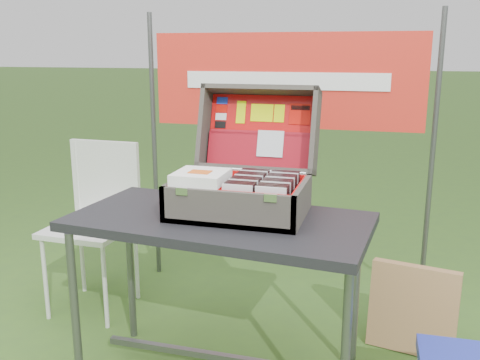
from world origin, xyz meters
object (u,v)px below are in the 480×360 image
(suitcase, at_px, (243,153))
(chair, at_px, (90,230))
(table, at_px, (220,302))
(cardboard_box, at_px, (413,309))

(suitcase, xyz_separation_m, chair, (-1.00, 0.35, -0.56))
(table, xyz_separation_m, chair, (-0.93, 0.48, 0.09))
(suitcase, relative_size, cardboard_box, 1.27)
(table, relative_size, suitcase, 2.23)
(chair, bearing_deg, suitcase, -17.85)
(cardboard_box, bearing_deg, suitcase, -141.83)
(table, height_order, chair, chair)
(table, relative_size, cardboard_box, 2.83)
(chair, height_order, cardboard_box, chair)
(table, distance_m, cardboard_box, 1.00)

